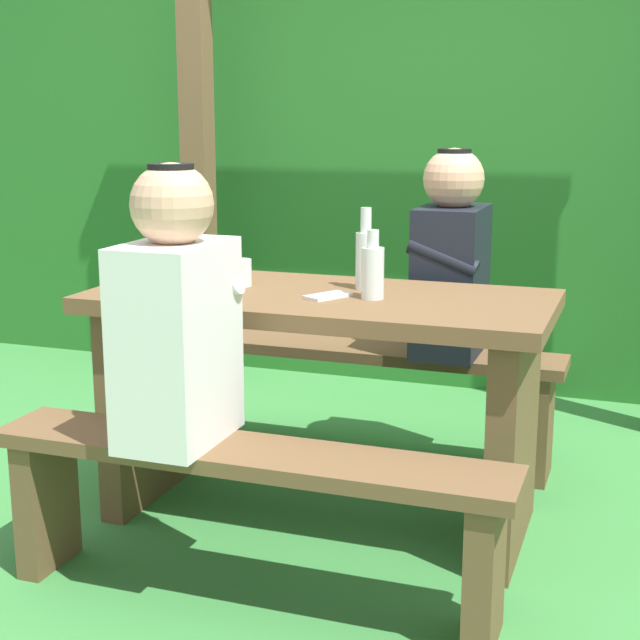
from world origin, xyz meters
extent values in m
plane|color=#38823C|center=(0.00, 0.00, 0.00)|extent=(12.00, 12.00, 0.00)
cube|color=#256925|center=(0.00, 1.89, 0.96)|extent=(6.40, 0.60, 1.92)
cube|color=brown|center=(-1.03, 1.25, 1.02)|extent=(0.12, 0.12, 2.03)
cube|color=brown|center=(0.00, 0.00, 0.70)|extent=(1.40, 0.64, 0.05)
cube|color=brown|center=(-0.60, 0.00, 0.34)|extent=(0.08, 0.54, 0.68)
cube|color=brown|center=(0.60, 0.00, 0.34)|extent=(0.08, 0.54, 0.68)
cube|color=brown|center=(0.00, -0.57, 0.41)|extent=(1.40, 0.24, 0.04)
cube|color=brown|center=(-0.62, -0.57, 0.19)|extent=(0.07, 0.22, 0.39)
cube|color=brown|center=(0.62, -0.57, 0.19)|extent=(0.07, 0.22, 0.39)
cube|color=brown|center=(0.00, 0.57, 0.41)|extent=(1.40, 0.24, 0.04)
cube|color=brown|center=(-0.62, 0.57, 0.19)|extent=(0.07, 0.22, 0.39)
cube|color=brown|center=(0.62, 0.57, 0.19)|extent=(0.07, 0.22, 0.39)
cube|color=white|center=(-0.19, -0.57, 0.69)|extent=(0.22, 0.34, 0.52)
sphere|color=tan|center=(-0.19, -0.57, 1.04)|extent=(0.21, 0.21, 0.21)
cylinder|color=black|center=(-0.19, -0.57, 1.13)|extent=(0.12, 0.12, 0.02)
cylinder|color=white|center=(-0.19, -0.43, 0.79)|extent=(0.25, 0.07, 0.15)
cube|color=black|center=(0.29, 0.57, 0.69)|extent=(0.22, 0.34, 0.52)
sphere|color=tan|center=(0.29, 0.57, 1.04)|extent=(0.21, 0.21, 0.21)
cylinder|color=black|center=(0.29, 0.57, 1.13)|extent=(0.12, 0.12, 0.02)
cylinder|color=black|center=(0.29, 0.43, 0.79)|extent=(0.25, 0.07, 0.15)
cylinder|color=silver|center=(-0.28, 0.03, 0.77)|extent=(0.07, 0.07, 0.09)
cylinder|color=silver|center=(0.17, -0.03, 0.81)|extent=(0.07, 0.07, 0.15)
cylinder|color=silver|center=(0.17, -0.03, 0.91)|extent=(0.03, 0.03, 0.05)
cylinder|color=silver|center=(0.11, 0.12, 0.82)|extent=(0.06, 0.06, 0.18)
cylinder|color=silver|center=(0.11, 0.12, 0.94)|extent=(0.03, 0.03, 0.08)
cube|color=silver|center=(0.04, -0.06, 0.73)|extent=(0.13, 0.16, 0.01)
camera|label=1|loc=(0.94, -2.66, 1.27)|focal=53.05mm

